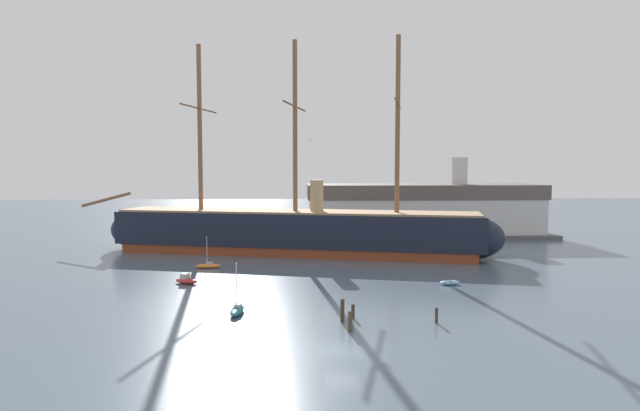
{
  "coord_description": "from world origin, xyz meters",
  "views": [
    {
      "loc": [
        -3.4,
        -40.49,
        14.15
      ],
      "look_at": [
        -0.35,
        32.72,
        8.93
      ],
      "focal_mm": 30.05,
      "sensor_mm": 36.0,
      "label": 1
    }
  ],
  "objects": [
    {
      "name": "ground_plane",
      "position": [
        0.0,
        0.0,
        0.0
      ],
      "size": [
        400.0,
        400.0,
        0.0
      ],
      "primitive_type": "plane",
      "color": "#4C5B6B"
    },
    {
      "name": "tall_ship",
      "position": [
        -3.81,
        46.48,
        3.76
      ],
      "size": [
        70.64,
        23.12,
        34.49
      ],
      "color": "brown",
      "rests_on": "ground"
    },
    {
      "name": "sailboat_foreground_left",
      "position": [
        -9.29,
        10.59,
        0.42
      ],
      "size": [
        1.48,
        3.94,
        5.02
      ],
      "color": "#236670",
      "rests_on": "ground"
    },
    {
      "name": "motorboat_mid_left",
      "position": [
        -17.03,
        24.43,
        0.44
      ],
      "size": [
        3.24,
        2.4,
        1.26
      ],
      "color": "#B22D28",
      "rests_on": "ground"
    },
    {
      "name": "dinghy_mid_right",
      "position": [
        14.92,
        22.5,
        0.29
      ],
      "size": [
        2.48,
        1.21,
        0.57
      ],
      "color": "#7FB2D6",
      "rests_on": "ground"
    },
    {
      "name": "sailboat_alongside_bow",
      "position": [
        -15.99,
        34.42,
        0.37
      ],
      "size": [
        3.49,
        1.3,
        4.45
      ],
      "color": "orange",
      "rests_on": "ground"
    },
    {
      "name": "sailboat_far_left",
      "position": [
        -30.26,
        53.65,
        0.56
      ],
      "size": [
        4.72,
        4.67,
        6.65
      ],
      "color": "silver",
      "rests_on": "ground"
    },
    {
      "name": "dinghy_far_right",
      "position": [
        28.69,
        50.53,
        0.29
      ],
      "size": [
        2.55,
        1.45,
        0.57
      ],
      "color": "#B22D28",
      "rests_on": "ground"
    },
    {
      "name": "motorboat_distant_centre",
      "position": [
        2.26,
        65.4,
        0.5
      ],
      "size": [
        2.46,
        3.66,
        1.42
      ],
      "color": "#7FB2D6",
      "rests_on": "ground"
    },
    {
      "name": "mooring_piling_nearest",
      "position": [
        1.77,
        8.84,
        0.66
      ],
      "size": [
        0.32,
        0.32,
        1.32
      ],
      "primitive_type": "cylinder",
      "color": "#423323",
      "rests_on": "ground"
    },
    {
      "name": "mooring_piling_left_pair",
      "position": [
        0.66,
        7.55,
        1.07
      ],
      "size": [
        0.37,
        0.37,
        2.13
      ],
      "primitive_type": "cylinder",
      "color": "#423323",
      "rests_on": "ground"
    },
    {
      "name": "mooring_piling_right_pair",
      "position": [
        9.19,
        6.85,
        0.73
      ],
      "size": [
        0.28,
        0.28,
        1.45
      ],
      "primitive_type": "cylinder",
      "color": "#423323",
      "rests_on": "ground"
    },
    {
      "name": "mooring_piling_midwater",
      "position": [
        1.1,
        4.75,
        0.88
      ],
      "size": [
        0.41,
        0.41,
        1.75
      ],
      "primitive_type": "cylinder",
      "color": "#4C3D2D",
      "rests_on": "ground"
    },
    {
      "name": "dockside_warehouse_right",
      "position": [
        22.51,
        69.39,
        5.33
      ],
      "size": [
        51.5,
        17.04,
        16.23
      ],
      "color": "#565659",
      "rests_on": "ground"
    },
    {
      "name": "seagull_in_flight",
      "position": [
        -1.72,
        33.17,
        17.97
      ],
      "size": [
        0.54,
        1.06,
        0.13
      ],
      "color": "silver"
    }
  ]
}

